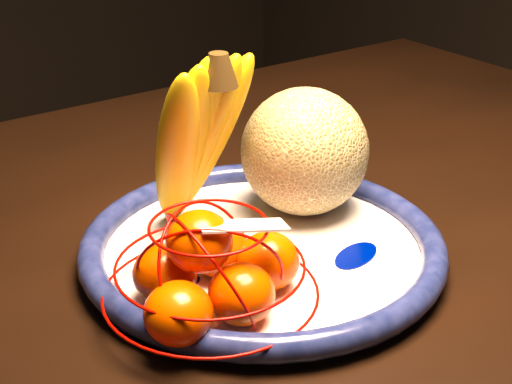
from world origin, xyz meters
TOP-DOWN VIEW (x-y plane):
  - dining_table at (0.04, 0.06)m, footprint 1.66×1.07m
  - fruit_bowl at (0.12, 0.01)m, footprint 0.35×0.35m
  - cantaloupe at (0.21, 0.05)m, footprint 0.13×0.13m
  - banana_bunch at (0.10, 0.09)m, footprint 0.13×0.13m
  - mandarin_bag at (0.03, -0.03)m, footprint 0.19×0.19m
  - price_tag at (0.05, -0.05)m, footprint 0.08×0.06m

SIDE VIEW (x-z plane):
  - dining_table at x=0.04m, z-range 0.32..1.12m
  - fruit_bowl at x=0.12m, z-range 0.80..0.83m
  - mandarin_bag at x=0.03m, z-range 0.79..0.90m
  - cantaloupe at x=0.21m, z-range 0.81..0.95m
  - price_tag at x=0.05m, z-range 0.89..0.90m
  - banana_bunch at x=0.10m, z-range 0.81..1.02m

